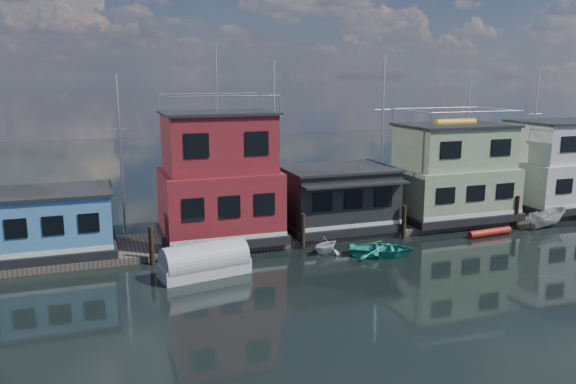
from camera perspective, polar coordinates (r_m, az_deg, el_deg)
name	(u,v)px	position (r m, az deg, el deg)	size (l,w,h in m)	color
ground	(447,294)	(28.58, 15.86, -9.97)	(160.00, 160.00, 0.00)	black
dock	(343,228)	(38.41, 5.63, -3.70)	(48.00, 5.00, 0.40)	#595147
houseboat_blue	(56,222)	(34.65, -22.50, -2.81)	(6.40, 4.90, 3.66)	black
houseboat_red	(219,179)	(34.91, -7.02, 1.29)	(7.40, 5.90, 11.86)	black
houseboat_dark	(337,197)	(37.67, 5.02, -0.53)	(7.40, 6.10, 4.06)	black
houseboat_green	(452,173)	(41.92, 16.35, 1.86)	(8.40, 5.90, 7.03)	black
houseboat_white	(562,166)	(48.38, 26.07, 2.37)	(8.40, 5.90, 6.66)	black
pilings	(357,226)	(35.60, 7.06, -3.47)	(42.28, 0.28, 2.20)	#2D2116
background_masts	(368,139)	(44.80, 8.11, 5.39)	(36.40, 0.16, 12.00)	silver
motorboat	(547,218)	(43.08, 24.80, -2.43)	(1.28, 3.40, 1.31)	beige
red_kayak	(489,232)	(39.42, 19.78, -3.88)	(0.49, 0.49, 3.34)	#A91C12
tarp_runabout	(205,262)	(30.15, -8.47, -7.08)	(4.92, 2.66, 1.89)	beige
dinghy_teal	(381,249)	(33.53, 9.47, -5.75)	(2.72, 3.81, 0.79)	teal
dinghy_white	(326,244)	(33.55, 3.85, -5.34)	(1.76, 2.04, 1.08)	silver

